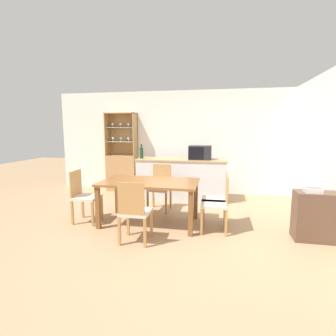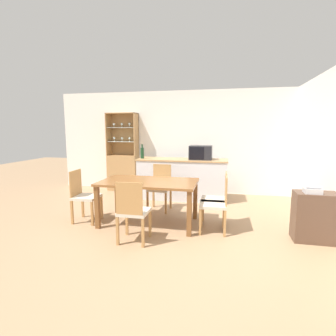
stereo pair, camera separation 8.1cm
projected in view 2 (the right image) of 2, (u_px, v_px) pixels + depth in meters
ground_plane at (162, 228)px, 4.29m from camera, size 18.00×18.00×0.00m
wall_back at (186, 142)px, 6.64m from camera, size 6.80×0.06×2.55m
kitchen_counter at (182, 179)px, 6.04m from camera, size 2.04×0.65×0.93m
display_cabinet at (123, 167)px, 6.89m from camera, size 0.78×0.36×2.01m
dining_table at (149, 186)px, 4.42m from camera, size 1.62×0.92×0.74m
dining_chair_head_near at (133, 211)px, 3.70m from camera, size 0.41×0.41×0.90m
dining_chair_side_right_near at (216, 204)px, 4.08m from camera, size 0.43×0.43×0.90m
dining_chair_head_far at (160, 187)px, 5.21m from camera, size 0.43×0.43×0.90m
dining_chair_side_right_far at (216, 199)px, 4.35m from camera, size 0.41×0.41×0.90m
dining_chair_side_left_near at (84, 196)px, 4.56m from camera, size 0.42×0.42×0.90m
microwave at (201, 153)px, 5.86m from camera, size 0.50×0.39×0.31m
wine_bottle at (142, 153)px, 6.07m from camera, size 0.08×0.08×0.33m
side_cabinet at (315, 217)px, 3.75m from camera, size 0.58×0.34×0.72m
telephone at (313, 190)px, 3.66m from camera, size 0.22×0.17×0.11m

